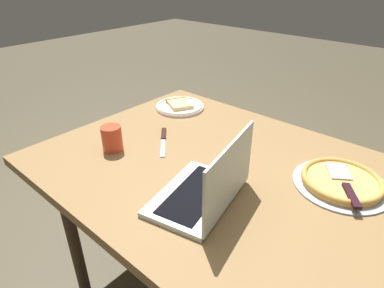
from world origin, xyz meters
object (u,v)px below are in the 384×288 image
object	(u,v)px
dining_table	(212,177)
drink_cup	(112,138)
pizza_plate	(180,106)
laptop	(207,189)
table_knife	(163,139)
pizza_tray	(342,181)

from	to	relation	value
dining_table	drink_cup	distance (m)	0.43
pizza_plate	drink_cup	world-z (taller)	drink_cup
laptop	table_knife	size ratio (longest dim) A/B	1.96
pizza_plate	laptop	bearing A→B (deg)	-40.41
laptop	pizza_plate	world-z (taller)	laptop
pizza_tray	drink_cup	xyz separation A→B (m)	(-0.78, -0.37, 0.04)
laptop	drink_cup	world-z (taller)	laptop
pizza_tray	table_knife	distance (m)	0.71
laptop	pizza_plate	bearing A→B (deg)	139.59
laptop	table_knife	bearing A→B (deg)	153.48
pizza_tray	pizza_plate	bearing A→B (deg)	171.90
pizza_plate	drink_cup	distance (m)	0.50
pizza_tray	dining_table	bearing A→B (deg)	-156.60
laptop	pizza_plate	xyz separation A→B (m)	(-0.58, 0.50, -0.04)
dining_table	drink_cup	size ratio (longest dim) A/B	12.52
laptop	pizza_tray	xyz separation A→B (m)	(0.29, 0.37, -0.03)
table_knife	drink_cup	world-z (taller)	drink_cup
laptop	drink_cup	bearing A→B (deg)	179.30
pizza_plate	table_knife	distance (m)	0.35
pizza_tray	drink_cup	bearing A→B (deg)	-154.88
dining_table	pizza_tray	world-z (taller)	pizza_tray
table_knife	drink_cup	size ratio (longest dim) A/B	1.82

